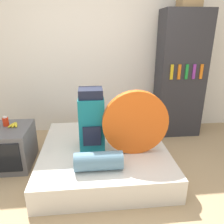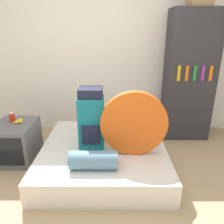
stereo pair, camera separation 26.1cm
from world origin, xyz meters
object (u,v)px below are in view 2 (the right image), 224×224
(sleeping_roll, at_px, (94,160))
(cardboard_box, at_px, (200,0))
(tent_bag, at_px, (134,124))
(television, at_px, (16,141))
(canister, at_px, (12,117))
(backpack, at_px, (91,120))
(bookshelf, at_px, (189,77))

(sleeping_roll, xyz_separation_m, cardboard_box, (1.40, 1.42, 1.66))
(tent_bag, distance_m, television, 1.62)
(sleeping_roll, distance_m, cardboard_box, 2.60)
(tent_bag, height_order, canister, tent_bag)
(backpack, distance_m, sleeping_roll, 0.54)
(backpack, height_order, sleeping_roll, backpack)
(television, height_order, canister, canister)
(backpack, relative_size, canister, 5.98)
(backpack, relative_size, bookshelf, 0.38)
(bookshelf, relative_size, cardboard_box, 6.68)
(cardboard_box, bearing_deg, canister, -165.04)
(bookshelf, bearing_deg, canister, -165.64)
(canister, distance_m, cardboard_box, 3.02)
(bookshelf, bearing_deg, television, -163.35)
(backpack, distance_m, television, 1.12)
(sleeping_roll, xyz_separation_m, canister, (-1.15, 0.74, 0.18))
(tent_bag, bearing_deg, sleeping_roll, -145.48)
(cardboard_box, bearing_deg, sleeping_roll, -134.71)
(backpack, relative_size, sleeping_roll, 1.49)
(bookshelf, bearing_deg, backpack, -147.31)
(cardboard_box, bearing_deg, backpack, -146.89)
(television, distance_m, canister, 0.33)
(tent_bag, distance_m, cardboard_box, 2.02)
(tent_bag, bearing_deg, canister, 164.65)
(tent_bag, relative_size, canister, 6.05)
(sleeping_roll, bearing_deg, television, 149.58)
(television, xyz_separation_m, cardboard_box, (2.50, 0.77, 1.79))
(canister, bearing_deg, bookshelf, 14.36)
(canister, bearing_deg, backpack, -14.04)
(television, relative_size, bookshelf, 0.32)
(television, height_order, bookshelf, bookshelf)
(backpack, xyz_separation_m, bookshelf, (1.43, 0.92, 0.33))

